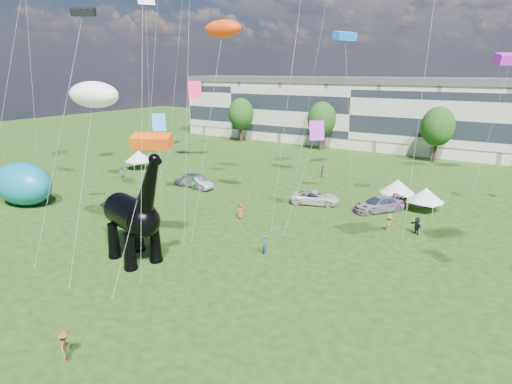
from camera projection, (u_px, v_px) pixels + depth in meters
The scene contains 16 objects.
ground at pixel (162, 279), 30.56m from camera, with size 220.00×220.00×0.00m, color #16330C.
terrace_row at pixel (360, 115), 83.11m from camera, with size 78.00×11.00×12.00m, color beige.
tree_far_left at pixel (241, 111), 87.28m from camera, with size 5.20×5.20×9.44m.
tree_mid_left at pixel (322, 116), 77.86m from camera, with size 5.20×5.20×9.44m.
tree_mid_right at pixel (438, 123), 67.41m from camera, with size 5.20×5.20×9.44m.
dinosaur_sculpture at pixel (129, 215), 33.12m from camera, with size 11.50×4.81×9.44m.
car_silver at pixel (189, 178), 56.09m from camera, with size 1.62×4.03×1.37m, color #ABACB0.
car_grey at pixel (198, 183), 53.82m from camera, with size 1.58×4.52×1.49m, color slate.
car_white at pixel (315, 198), 47.45m from camera, with size 2.50×5.42×1.51m, color silver.
car_dark at pixel (379, 204), 44.91m from camera, with size 2.24×5.51×1.60m, color #595960.
gazebo_near at pixel (397, 186), 47.87m from camera, with size 4.32×4.32×2.63m.
gazebo_far at pixel (426, 195), 44.76m from camera, with size 4.17×4.17×2.53m.
gazebo_left at pixel (139, 156), 64.02m from camera, with size 5.00×5.00×2.80m.
inflatable_teal at pixel (23, 184), 46.88m from camera, with size 7.63×4.77×4.77m, color #0C7195.
visitors at pixel (263, 210), 42.98m from camera, with size 50.24×45.49×1.74m.
kites at pixel (231, 0), 38.41m from camera, with size 65.54×45.49×25.91m.
Camera 1 is at (20.71, -19.55, 14.38)m, focal length 30.00 mm.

